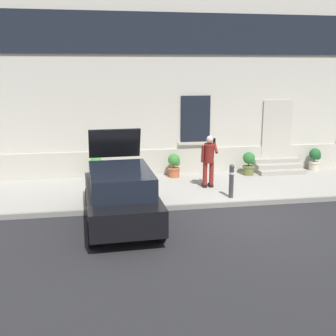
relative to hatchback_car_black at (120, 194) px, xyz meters
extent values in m
plane|color=#232326|center=(3.47, -0.12, -0.80)|extent=(80.00, 80.00, 0.00)
cube|color=#99968E|center=(3.47, 2.68, -0.72)|extent=(24.00, 3.60, 0.15)
cube|color=gray|center=(3.47, 0.82, -0.72)|extent=(24.00, 0.12, 0.15)
cube|color=beige|center=(3.47, 5.18, 2.95)|extent=(24.00, 1.40, 7.50)
cube|color=#BCB7A8|center=(3.47, 4.46, -0.25)|extent=(24.00, 0.08, 1.10)
cube|color=black|center=(6.27, 4.45, 0.88)|extent=(1.00, 0.08, 2.10)
cube|color=#BCB7A8|center=(6.27, 4.43, 0.93)|extent=(1.16, 0.06, 2.24)
cube|color=black|center=(3.07, 4.45, 1.40)|extent=(1.10, 0.06, 1.70)
cube|color=#BCB7A8|center=(3.07, 4.42, 0.50)|extent=(1.30, 0.12, 0.10)
cube|color=black|center=(3.47, 4.45, 4.40)|extent=(16.80, 0.06, 1.40)
cube|color=#9E998E|center=(6.27, 3.68, -0.57)|extent=(1.80, 0.32, 0.16)
cube|color=#9E998E|center=(6.27, 4.00, -0.49)|extent=(1.80, 0.32, 0.32)
cube|color=#9E998E|center=(6.27, 4.32, -0.41)|extent=(1.80, 0.32, 0.48)
cube|color=black|center=(0.00, 0.02, -0.18)|extent=(1.89, 4.06, 0.64)
cube|color=black|center=(0.00, -0.13, 0.42)|extent=(1.62, 2.45, 0.56)
cube|color=black|center=(-0.07, 2.03, -0.40)|extent=(1.66, 0.16, 0.20)
cube|color=yellow|center=(-0.07, 2.03, -0.22)|extent=(0.52, 0.04, 0.12)
cube|color=#B21414|center=(-0.83, 2.00, 0.04)|extent=(0.16, 0.05, 0.18)
cube|color=#B21414|center=(0.68, 2.05, 0.04)|extent=(0.16, 0.05, 0.18)
cube|color=black|center=(-0.05, 1.47, 1.10)|extent=(1.50, 0.42, 0.87)
cylinder|color=black|center=(-0.75, -1.41, -0.50)|extent=(0.22, 0.61, 0.60)
cylinder|color=black|center=(0.84, -1.35, -0.50)|extent=(0.22, 0.61, 0.60)
cylinder|color=black|center=(-0.84, 1.39, -0.50)|extent=(0.22, 0.61, 0.60)
cylinder|color=black|center=(0.74, 1.44, -0.50)|extent=(0.22, 0.61, 0.60)
cylinder|color=#333338|center=(3.44, 1.23, -0.17)|extent=(0.14, 0.14, 0.95)
sphere|color=#333338|center=(3.44, 1.23, 0.32)|extent=(0.15, 0.15, 0.15)
cylinder|color=silver|center=(3.44, 1.23, 0.12)|extent=(0.15, 0.15, 0.06)
cylinder|color=#333338|center=(0.34, 1.23, -0.17)|extent=(0.14, 0.14, 0.95)
sphere|color=#333338|center=(0.34, 1.23, 0.32)|extent=(0.15, 0.15, 0.15)
cylinder|color=silver|center=(0.34, 1.23, 0.12)|extent=(0.15, 0.15, 0.06)
cylinder|color=maroon|center=(2.94, 2.47, -0.20)|extent=(0.15, 0.15, 0.82)
cube|color=black|center=(2.94, 2.53, -0.60)|extent=(0.12, 0.28, 0.10)
cylinder|color=maroon|center=(3.16, 2.47, -0.20)|extent=(0.15, 0.15, 0.82)
cube|color=black|center=(3.16, 2.53, -0.60)|extent=(0.12, 0.28, 0.10)
cylinder|color=maroon|center=(3.05, 2.43, 0.52)|extent=(0.34, 0.41, 0.66)
sphere|color=tan|center=(3.05, 2.38, 0.97)|extent=(0.22, 0.22, 0.22)
sphere|color=silver|center=(3.05, 2.38, 1.00)|extent=(0.21, 0.21, 0.21)
cylinder|color=maroon|center=(2.83, 2.40, 0.51)|extent=(0.09, 0.16, 0.57)
cylinder|color=maroon|center=(3.25, 2.40, 0.73)|extent=(0.09, 0.43, 0.40)
cube|color=black|center=(3.20, 2.36, 0.95)|extent=(0.07, 0.02, 0.15)
cylinder|color=#2D2D30|center=(-0.60, 4.03, -0.48)|extent=(0.40, 0.40, 0.34)
cylinder|color=#2D2D30|center=(-0.60, 4.03, -0.34)|extent=(0.44, 0.44, 0.05)
cylinder|color=#47331E|center=(-0.60, 4.03, -0.19)|extent=(0.04, 0.04, 0.24)
sphere|color=#387F33|center=(-0.60, 4.03, -0.01)|extent=(0.44, 0.44, 0.44)
sphere|color=#387F33|center=(-0.50, 3.98, -0.11)|extent=(0.24, 0.24, 0.24)
cylinder|color=#B25B38|center=(2.18, 4.01, -0.48)|extent=(0.40, 0.40, 0.34)
cylinder|color=#B25B38|center=(2.18, 4.01, -0.34)|extent=(0.44, 0.44, 0.05)
cylinder|color=#47331E|center=(2.18, 4.01, -0.19)|extent=(0.04, 0.04, 0.24)
sphere|color=#387F33|center=(2.18, 4.01, -0.01)|extent=(0.44, 0.44, 0.44)
sphere|color=#387F33|center=(2.28, 3.96, -0.11)|extent=(0.24, 0.24, 0.24)
cylinder|color=#606B38|center=(4.97, 3.84, -0.48)|extent=(0.40, 0.40, 0.34)
cylinder|color=#606B38|center=(4.97, 3.84, -0.34)|extent=(0.44, 0.44, 0.05)
cylinder|color=#47331E|center=(4.97, 3.84, -0.19)|extent=(0.04, 0.04, 0.24)
sphere|color=#286B2D|center=(4.97, 3.84, -0.01)|extent=(0.44, 0.44, 0.44)
sphere|color=#286B2D|center=(5.07, 3.79, -0.11)|extent=(0.24, 0.24, 0.24)
cylinder|color=beige|center=(7.75, 4.11, -0.48)|extent=(0.40, 0.40, 0.34)
cylinder|color=beige|center=(7.75, 4.11, -0.34)|extent=(0.44, 0.44, 0.05)
cylinder|color=#47331E|center=(7.75, 4.11, -0.19)|extent=(0.04, 0.04, 0.24)
sphere|color=#1E5628|center=(7.75, 4.11, -0.01)|extent=(0.44, 0.44, 0.44)
sphere|color=#1E5628|center=(7.85, 4.06, -0.11)|extent=(0.24, 0.24, 0.24)
camera|label=1|loc=(-0.58, -10.65, 3.22)|focal=45.13mm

